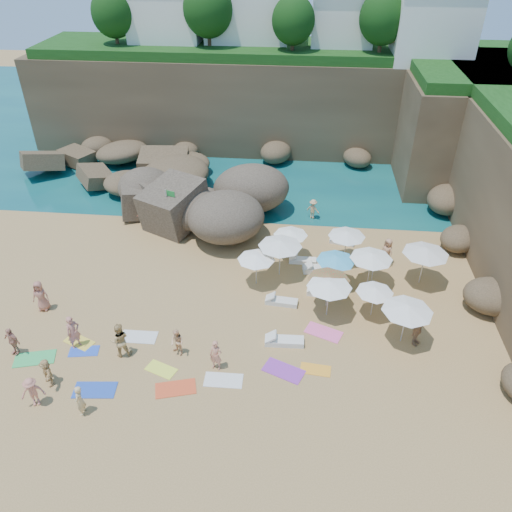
# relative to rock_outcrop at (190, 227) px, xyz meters

# --- Properties ---
(ground) EXTENTS (120.00, 120.00, 0.00)m
(ground) POSITION_rel_rock_outcrop_xyz_m (3.23, -9.04, 0.00)
(ground) COLOR tan
(ground) RESTS_ON ground
(seawater) EXTENTS (120.00, 120.00, 0.00)m
(seawater) POSITION_rel_rock_outcrop_xyz_m (3.23, 20.96, 0.00)
(seawater) COLOR #0C4751
(seawater) RESTS_ON ground
(cliff_back) EXTENTS (44.00, 8.00, 8.00)m
(cliff_back) POSITION_rel_rock_outcrop_xyz_m (5.23, 15.96, 4.00)
(cliff_back) COLOR brown
(cliff_back) RESTS_ON ground
(cliff_corner) EXTENTS (10.00, 12.00, 8.00)m
(cliff_corner) POSITION_rel_rock_outcrop_xyz_m (20.23, 10.96, 4.00)
(cliff_corner) COLOR brown
(cliff_corner) RESTS_ON ground
(rock_promontory) EXTENTS (12.00, 7.00, 2.00)m
(rock_promontory) POSITION_rel_rock_outcrop_xyz_m (-7.77, 6.96, 0.00)
(rock_promontory) COLOR brown
(rock_promontory) RESTS_ON ground
(clifftop_buildings) EXTENTS (28.48, 9.48, 7.00)m
(clifftop_buildings) POSITION_rel_rock_outcrop_xyz_m (6.19, 16.76, 11.24)
(clifftop_buildings) COLOR white
(clifftop_buildings) RESTS_ON cliff_back
(clifftop_trees) EXTENTS (35.60, 23.82, 4.40)m
(clifftop_trees) POSITION_rel_rock_outcrop_xyz_m (8.00, 10.48, 11.26)
(clifftop_trees) COLOR #11380F
(clifftop_trees) RESTS_ON ground
(marina_masts) EXTENTS (3.10, 0.10, 6.00)m
(marina_masts) POSITION_rel_rock_outcrop_xyz_m (-13.27, 20.96, 3.00)
(marina_masts) COLOR white
(marina_masts) RESTS_ON ground
(rock_outcrop) EXTENTS (9.60, 7.95, 3.40)m
(rock_outcrop) POSITION_rel_rock_outcrop_xyz_m (0.00, 0.00, 0.00)
(rock_outcrop) COLOR brown
(rock_outcrop) RESTS_ON ground
(flag_pole) EXTENTS (0.65, 0.23, 3.41)m
(flag_pole) POSITION_rel_rock_outcrop_xyz_m (-1.00, -1.17, 2.17)
(flag_pole) COLOR silver
(flag_pole) RESTS_ON ground
(parasol_0) EXTENTS (2.59, 2.59, 2.45)m
(parasol_0) POSITION_rel_rock_outcrop_xyz_m (6.53, -4.96, 2.25)
(parasol_0) COLOR silver
(parasol_0) RESTS_ON ground
(parasol_1) EXTENTS (2.28, 2.28, 2.15)m
(parasol_1) POSITION_rel_rock_outcrop_xyz_m (10.49, -3.09, 1.98)
(parasol_1) COLOR silver
(parasol_1) RESTS_ON ground
(parasol_2) EXTENTS (2.12, 2.12, 2.01)m
(parasol_2) POSITION_rel_rock_outcrop_xyz_m (7.08, -3.09, 1.84)
(parasol_2) COLOR silver
(parasol_2) RESTS_ON ground
(parasol_3) EXTENTS (2.62, 2.62, 2.47)m
(parasol_3) POSITION_rel_rock_outcrop_xyz_m (14.80, -4.97, 2.27)
(parasol_3) COLOR silver
(parasol_3) RESTS_ON ground
(parasol_4) EXTENTS (2.03, 2.03, 1.92)m
(parasol_4) POSITION_rel_rock_outcrop_xyz_m (12.02, -5.12, 1.76)
(parasol_4) COLOR silver
(parasol_4) RESTS_ON ground
(parasol_5) EXTENTS (2.18, 2.18, 2.06)m
(parasol_5) POSITION_rel_rock_outcrop_xyz_m (5.23, -5.97, 1.89)
(parasol_5) COLOR silver
(parasol_5) RESTS_ON ground
(parasol_6) EXTENTS (2.29, 2.29, 2.17)m
(parasol_6) POSITION_rel_rock_outcrop_xyz_m (9.30, -7.59, 1.99)
(parasol_6) COLOR silver
(parasol_6) RESTS_ON ground
(parasol_7) EXTENTS (2.43, 2.43, 2.30)m
(parasol_7) POSITION_rel_rock_outcrop_xyz_m (11.72, -5.55, 2.11)
(parasol_7) COLOR silver
(parasol_7) RESTS_ON ground
(parasol_8) EXTENTS (1.98, 1.98, 1.88)m
(parasol_8) POSITION_rel_rock_outcrop_xyz_m (11.71, -8.16, 1.72)
(parasol_8) COLOR silver
(parasol_8) RESTS_ON ground
(parasol_9) EXTENTS (2.52, 2.52, 2.39)m
(parasol_9) POSITION_rel_rock_outcrop_xyz_m (13.04, -10.03, 2.19)
(parasol_9) COLOR silver
(parasol_9) RESTS_ON ground
(parasol_10) EXTENTS (2.24, 2.24, 2.12)m
(parasol_10) POSITION_rel_rock_outcrop_xyz_m (9.74, -5.73, 1.94)
(parasol_10) COLOR silver
(parasol_10) RESTS_ON ground
(parasol_11) EXTENTS (2.39, 2.39, 2.26)m
(parasol_11) POSITION_rel_rock_outcrop_xyz_m (9.31, -8.36, 2.08)
(parasol_11) COLOR silver
(parasol_11) RESTS_ON ground
(lounger_0) EXTENTS (1.70, 0.58, 0.26)m
(lounger_0) POSITION_rel_rock_outcrop_xyz_m (7.91, -3.55, 0.13)
(lounger_0) COLOR white
(lounger_0) RESTS_ON ground
(lounger_1) EXTENTS (1.69, 0.85, 0.25)m
(lounger_1) POSITION_rel_rock_outcrop_xyz_m (10.45, -1.12, 0.13)
(lounger_1) COLOR silver
(lounger_1) RESTS_ON ground
(lounger_2) EXTENTS (2.05, 1.00, 0.31)m
(lounger_2) POSITION_rel_rock_outcrop_xyz_m (8.91, -4.36, 0.15)
(lounger_2) COLOR silver
(lounger_2) RESTS_ON ground
(lounger_3) EXTENTS (1.85, 0.78, 0.28)m
(lounger_3) POSITION_rel_rock_outcrop_xyz_m (6.82, -7.68, 0.14)
(lounger_3) COLOR silver
(lounger_3) RESTS_ON ground
(lounger_4) EXTENTS (2.03, 0.81, 0.31)m
(lounger_4) POSITION_rel_rock_outcrop_xyz_m (9.21, -6.63, 0.15)
(lounger_4) COLOR white
(lounger_4) RESTS_ON ground
(lounger_5) EXTENTS (1.99, 0.72, 0.31)m
(lounger_5) POSITION_rel_rock_outcrop_xyz_m (7.14, -10.81, 0.15)
(lounger_5) COLOR silver
(lounger_5) RESTS_ON ground
(towel_0) EXTENTS (2.01, 1.14, 0.03)m
(towel_0) POSITION_rel_rock_outcrop_xyz_m (-1.35, -14.67, 0.02)
(towel_0) COLOR blue
(towel_0) RESTS_ON ground
(towel_2) EXTENTS (2.03, 1.39, 0.03)m
(towel_2) POSITION_rel_rock_outcrop_xyz_m (2.32, -14.22, 0.02)
(towel_2) COLOR #E74B24
(towel_2) RESTS_ON ground
(towel_3) EXTENTS (2.12, 1.44, 0.03)m
(towel_3) POSITION_rel_rock_outcrop_xyz_m (-4.99, -13.06, 0.02)
(towel_3) COLOR green
(towel_3) RESTS_ON ground
(towel_4) EXTENTS (1.71, 1.31, 0.03)m
(towel_4) POSITION_rel_rock_outcrop_xyz_m (-3.27, -11.73, 0.01)
(towel_4) COLOR yellow
(towel_4) RESTS_ON ground
(towel_5) EXTENTS (1.87, 0.96, 0.03)m
(towel_5) POSITION_rel_rock_outcrop_xyz_m (-0.35, -11.09, 0.02)
(towel_5) COLOR silver
(towel_5) RESTS_ON ground
(towel_6) EXTENTS (2.16, 1.65, 0.03)m
(towel_6) POSITION_rel_rock_outcrop_xyz_m (7.20, -12.65, 0.02)
(towel_6) COLOR purple
(towel_6) RESTS_ON ground
(towel_8) EXTENTS (1.55, 0.95, 0.03)m
(towel_8) POSITION_rel_rock_outcrop_xyz_m (-2.78, -12.35, 0.01)
(towel_8) COLOR blue
(towel_8) RESTS_ON ground
(towel_9) EXTENTS (2.09, 1.58, 0.03)m
(towel_9) POSITION_rel_rock_outcrop_xyz_m (9.14, -9.80, 0.02)
(towel_9) COLOR pink
(towel_9) RESTS_ON ground
(towel_10) EXTENTS (1.51, 0.86, 0.03)m
(towel_10) POSITION_rel_rock_outcrop_xyz_m (8.72, -12.43, 0.01)
(towel_10) COLOR #FFA228
(towel_10) RESTS_ON ground
(towel_12) EXTENTS (1.64, 1.22, 0.03)m
(towel_12) POSITION_rel_rock_outcrop_xyz_m (1.36, -13.15, 0.01)
(towel_12) COLOR #EEFF43
(towel_12) RESTS_ON ground
(towel_13) EXTENTS (1.81, 0.93, 0.03)m
(towel_13) POSITION_rel_rock_outcrop_xyz_m (4.43, -13.52, 0.02)
(towel_13) COLOR white
(towel_13) RESTS_ON ground
(person_stand_0) EXTENTS (0.78, 0.82, 1.89)m
(person_stand_0) POSITION_rel_rock_outcrop_xyz_m (-3.26, -12.01, 0.95)
(person_stand_0) COLOR tan
(person_stand_0) RESTS_ON ground
(person_stand_1) EXTENTS (1.14, 1.01, 1.94)m
(person_stand_1) POSITION_rel_rock_outcrop_xyz_m (-0.80, -12.35, 0.97)
(person_stand_1) COLOR tan
(person_stand_1) RESTS_ON ground
(person_stand_2) EXTENTS (1.04, 0.77, 1.48)m
(person_stand_2) POSITION_rel_rock_outcrop_xyz_m (8.49, 2.00, 0.74)
(person_stand_2) COLOR tan
(person_stand_2) RESTS_ON ground
(person_stand_3) EXTENTS (0.97, 1.06, 1.74)m
(person_stand_3) POSITION_rel_rock_outcrop_xyz_m (13.72, -10.15, 0.87)
(person_stand_3) COLOR #A47752
(person_stand_3) RESTS_ON ground
(person_stand_4) EXTENTS (0.90, 0.99, 1.78)m
(person_stand_4) POSITION_rel_rock_outcrop_xyz_m (13.04, -3.17, 0.89)
(person_stand_4) COLOR tan
(person_stand_4) RESTS_ON ground
(person_stand_5) EXTENTS (1.45, 0.69, 1.51)m
(person_stand_5) POSITION_rel_rock_outcrop_xyz_m (-2.92, -0.29, 0.75)
(person_stand_5) COLOR #B9735C
(person_stand_5) RESTS_ON ground
(person_stand_6) EXTENTS (0.44, 0.62, 1.61)m
(person_stand_6) POSITION_rel_rock_outcrop_xyz_m (-1.39, -15.94, 0.81)
(person_stand_6) COLOR #DBBA7C
(person_stand_6) RESTS_ON ground
(person_lie_0) EXTENTS (1.52, 1.83, 0.42)m
(person_lie_0) POSITION_rel_rock_outcrop_xyz_m (-3.61, -15.70, 0.21)
(person_lie_0) COLOR tan
(person_lie_0) RESTS_ON ground
(person_lie_1) EXTENTS (1.39, 1.81, 0.39)m
(person_lie_1) POSITION_rel_rock_outcrop_xyz_m (-6.06, -12.79, 0.19)
(person_lie_1) COLOR tan
(person_lie_1) RESTS_ON ground
(person_lie_2) EXTENTS (1.02, 1.88, 0.49)m
(person_lie_2) POSITION_rel_rock_outcrop_xyz_m (-6.16, -9.44, 0.24)
(person_lie_2) COLOR #AB6755
(person_lie_2) RESTS_ON ground
(person_lie_3) EXTENTS (1.96, 1.94, 0.38)m
(person_lie_3) POSITION_rel_rock_outcrop_xyz_m (-3.54, -14.46, 0.19)
(person_lie_3) COLOR tan
(person_lie_3) RESTS_ON ground
(person_lie_4) EXTENTS (0.92, 1.75, 0.40)m
(person_lie_4) POSITION_rel_rock_outcrop_xyz_m (3.99, -12.79, 0.20)
(person_lie_4) COLOR tan
(person_lie_4) RESTS_ON ground
(person_lie_5) EXTENTS (1.45, 1.64, 0.57)m
(person_lie_5) POSITION_rel_rock_outcrop_xyz_m (1.96, -12.05, 0.28)
(person_lie_5) COLOR #ECB486
(person_lie_5) RESTS_ON ground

